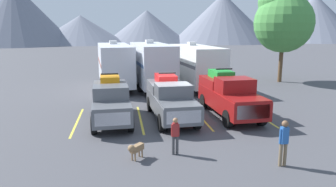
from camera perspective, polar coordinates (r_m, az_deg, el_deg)
The scene contains 16 objects.
ground_plane at distance 18.10m, azimuth 0.45°, elevation -4.34°, with size 240.00×240.00×0.00m, color #47474C.
pickup_truck_a at distance 17.50m, azimuth -10.24°, elevation -1.19°, with size 2.26×5.55×2.52m.
pickup_truck_b at distance 17.74m, azimuth 0.41°, elevation -0.84°, with size 2.33×5.93×2.48m.
pickup_truck_c at distance 18.66m, azimuth 10.91°, elevation -0.14°, with size 2.38×5.98×2.64m.
lot_stripe_a at distance 18.02m, azimuth -16.01°, elevation -4.87°, with size 0.12×5.50×0.01m, color gold.
lot_stripe_b at distance 17.88m, azimuth -4.99°, elevation -4.57°, with size 0.12×5.50×0.01m, color gold.
lot_stripe_c at distance 18.40m, azimuth 5.78°, elevation -4.12°, with size 0.12×5.50×0.01m, color gold.
lot_stripe_d at distance 19.52m, azimuth 15.63°, elevation -3.57°, with size 0.12×5.50×0.01m, color gold.
camper_trailer_a at distance 26.95m, azimuth -9.54°, elevation 5.32°, with size 3.19×9.21×3.93m.
camper_trailer_b at distance 26.11m, azimuth -2.90°, elevation 5.36°, with size 3.26×8.91×4.02m.
camper_trailer_c at distance 26.62m, azimuth 5.00°, elevation 5.25°, with size 3.30×9.12×3.82m.
person_a at distance 12.40m, azimuth 20.12°, elevation -7.87°, with size 0.39×0.24×1.75m.
person_b at distance 12.73m, azimuth 1.31°, elevation -7.22°, with size 0.34×0.21×1.53m.
dog at distance 12.43m, azimuth -5.93°, elevation -9.84°, with size 0.66×0.74×0.68m.
tree_a at distance 31.41m, azimuth 19.88°, elevation 12.69°, with size 5.35×5.35×9.17m.
mountain_ridge at distance 105.25m, azimuth -5.12°, elevation 13.17°, with size 162.15×41.21×17.83m.
Camera 1 is at (-2.72, -17.17, 5.02)m, focal length 33.89 mm.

